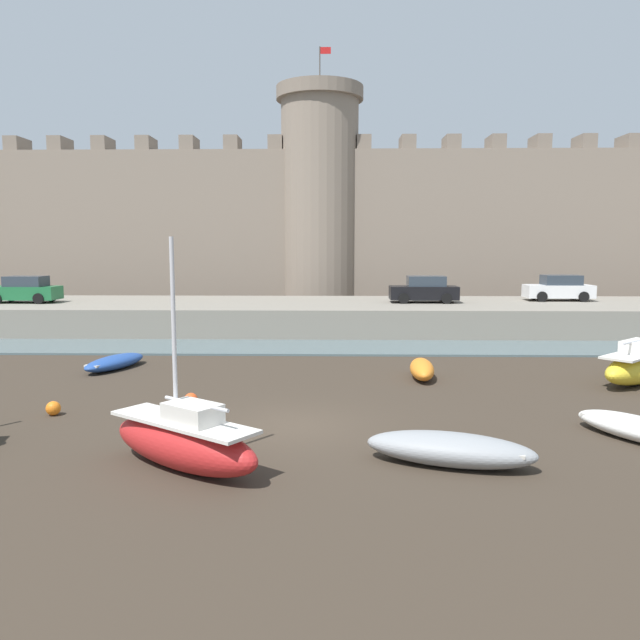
# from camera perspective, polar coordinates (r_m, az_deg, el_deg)

# --- Properties ---
(ground_plane) EXTENTS (160.00, 160.00, 0.00)m
(ground_plane) POSITION_cam_1_polar(r_m,az_deg,el_deg) (18.00, -2.42, -9.63)
(ground_plane) COLOR #382D23
(water_channel) EXTENTS (80.00, 4.50, 0.10)m
(water_channel) POSITION_cam_1_polar(r_m,az_deg,el_deg) (31.18, -0.82, -2.52)
(water_channel) COLOR slate
(water_channel) RESTS_ON ground
(quay_road) EXTENTS (71.16, 10.00, 1.66)m
(quay_road) POSITION_cam_1_polar(r_m,az_deg,el_deg) (38.26, -0.42, 0.39)
(quay_road) COLOR gray
(quay_road) RESTS_ON ground
(castle) EXTENTS (65.89, 6.73, 20.27)m
(castle) POSITION_cam_1_polar(r_m,az_deg,el_deg) (49.84, -0.02, 9.54)
(castle) COLOR gray
(castle) RESTS_ON ground
(rowboat_midflat_centre) EXTENTS (2.90, 3.60, 0.62)m
(rowboat_midflat_centre) POSITION_cam_1_polar(r_m,az_deg,el_deg) (18.63, 27.07, -8.78)
(rowboat_midflat_centre) COLOR silver
(rowboat_midflat_centre) RESTS_ON ground
(rowboat_foreground_centre) EXTENTS (1.09, 2.94, 0.72)m
(rowboat_foreground_centre) POSITION_cam_1_polar(r_m,az_deg,el_deg) (24.45, 9.30, -4.41)
(rowboat_foreground_centre) COLOR orange
(rowboat_foreground_centre) RESTS_ON ground
(sailboat_midflat_right) EXTENTS (4.38, 3.63, 5.30)m
(sailboat_midflat_right) POSITION_cam_1_polar(r_m,az_deg,el_deg) (14.82, -12.34, -10.74)
(sailboat_midflat_right) COLOR red
(sailboat_midflat_right) RESTS_ON ground
(rowboat_foreground_left) EXTENTS (4.13, 2.36, 0.77)m
(rowboat_foreground_left) POSITION_cam_1_polar(r_m,az_deg,el_deg) (15.11, 11.80, -11.43)
(rowboat_foreground_left) COLOR gray
(rowboat_foreground_left) RESTS_ON ground
(rowboat_near_channel_left) EXTENTS (2.23, 3.61, 0.57)m
(rowboat_near_channel_left) POSITION_cam_1_polar(r_m,az_deg,el_deg) (27.31, -18.25, -3.65)
(rowboat_near_channel_left) COLOR #234793
(rowboat_near_channel_left) RESTS_ON ground
(mooring_buoy_near_channel) EXTENTS (0.43, 0.43, 0.43)m
(mooring_buoy_near_channel) POSITION_cam_1_polar(r_m,az_deg,el_deg) (20.62, -23.20, -7.43)
(mooring_buoy_near_channel) COLOR orange
(mooring_buoy_near_channel) RESTS_ON ground
(mooring_buoy_near_shore) EXTENTS (0.43, 0.43, 0.43)m
(mooring_buoy_near_shore) POSITION_cam_1_polar(r_m,az_deg,el_deg) (20.44, -11.71, -7.14)
(mooring_buoy_near_shore) COLOR #E04C1E
(mooring_buoy_near_shore) RESTS_ON ground
(car_quay_centre_west) EXTENTS (4.12, 1.91, 1.62)m
(car_quay_centre_west) POSITION_cam_1_polar(r_m,az_deg,el_deg) (41.86, -25.38, 2.50)
(car_quay_centre_west) COLOR #1E6638
(car_quay_centre_west) RESTS_ON quay_road
(car_quay_east) EXTENTS (4.12, 1.91, 1.62)m
(car_quay_east) POSITION_cam_1_polar(r_m,az_deg,el_deg) (38.46, 9.50, 2.74)
(car_quay_east) COLOR black
(car_quay_east) RESTS_ON quay_road
(car_quay_centre_east) EXTENTS (4.12, 1.91, 1.62)m
(car_quay_centre_east) POSITION_cam_1_polar(r_m,az_deg,el_deg) (41.99, 21.01, 2.72)
(car_quay_centre_east) COLOR silver
(car_quay_centre_east) RESTS_ON quay_road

